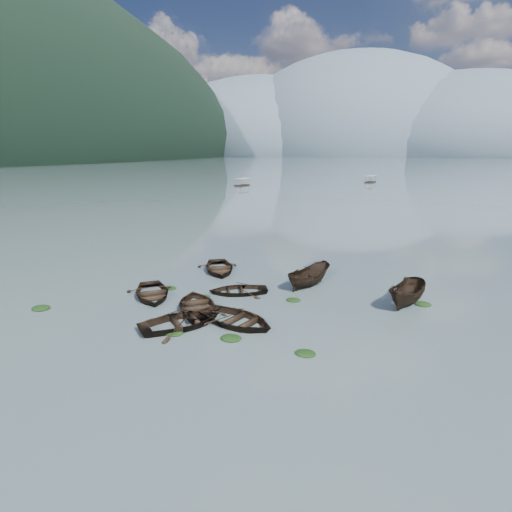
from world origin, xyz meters
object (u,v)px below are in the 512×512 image
(rowboat_3, at_px, (197,310))
(pontoon_left, at_px, (242,186))
(rowboat_0, at_px, (152,297))
(pontoon_centre, at_px, (370,183))

(rowboat_3, xyz_separation_m, pontoon_left, (-27.63, 86.70, 0.00))
(rowboat_0, height_order, pontoon_centre, pontoon_centre)
(rowboat_3, xyz_separation_m, pontoon_centre, (6.49, 110.49, 0.00))
(pontoon_left, bearing_deg, pontoon_centre, 47.49)
(rowboat_0, distance_m, pontoon_left, 88.85)
(rowboat_3, relative_size, pontoon_centre, 0.88)
(pontoon_left, relative_size, pontoon_centre, 0.98)
(rowboat_3, height_order, pontoon_centre, pontoon_centre)
(pontoon_left, xyz_separation_m, pontoon_centre, (34.11, 23.80, 0.00))
(rowboat_0, xyz_separation_m, pontoon_left, (-23.75, 85.62, 0.00))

